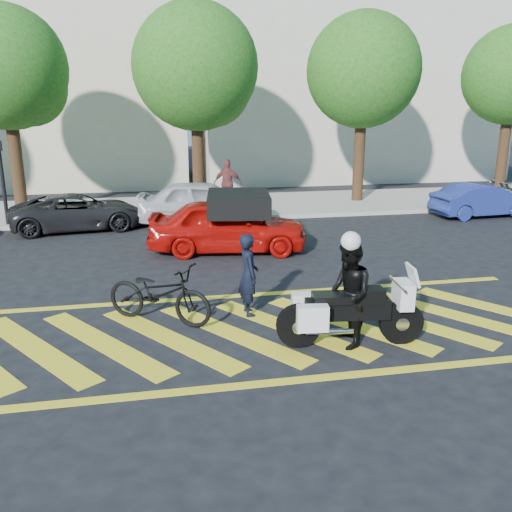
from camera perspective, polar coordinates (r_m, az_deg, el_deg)
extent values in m
plane|color=black|center=(9.90, 0.81, -7.84)|extent=(90.00, 90.00, 0.00)
cube|color=#9E998E|center=(21.31, -5.98, 5.14)|extent=(60.00, 5.00, 0.15)
cube|color=yellow|center=(9.91, -22.12, -9.01)|extent=(2.43, 3.21, 0.01)
cube|color=yellow|center=(9.75, -15.70, -8.82)|extent=(2.43, 3.21, 0.01)
cube|color=yellow|center=(9.71, -9.15, -8.50)|extent=(2.43, 3.21, 0.01)
cube|color=yellow|center=(9.80, -2.65, -8.08)|extent=(2.43, 3.21, 0.01)
cube|color=yellow|center=(10.01, 3.64, -7.58)|extent=(2.43, 3.21, 0.01)
cube|color=yellow|center=(10.33, 9.59, -7.01)|extent=(2.43, 3.21, 0.01)
cube|color=yellow|center=(10.75, 15.12, -6.42)|extent=(2.43, 3.21, 0.01)
cube|color=yellow|center=(11.27, 20.17, -5.83)|extent=(2.43, 3.21, 0.01)
cube|color=yellow|center=(11.86, 24.74, -5.25)|extent=(2.43, 3.21, 0.01)
cube|color=yellow|center=(8.24, 3.65, -12.98)|extent=(12.00, 0.20, 0.01)
cube|color=yellow|center=(11.63, -1.15, -4.15)|extent=(12.00, 0.20, 0.01)
cube|color=beige|center=(30.50, -23.83, 16.40)|extent=(16.00, 8.00, 10.00)
cube|color=beige|center=(31.84, 9.23, 18.30)|extent=(16.00, 8.00, 11.00)
cylinder|color=black|center=(21.46, -23.91, 9.16)|extent=(0.44, 0.44, 4.00)
sphere|color=#195717|center=(21.40, -24.89, 17.55)|extent=(4.20, 4.20, 4.20)
sphere|color=#195717|center=(21.55, -22.90, 16.05)|extent=(2.73, 2.73, 2.73)
cylinder|color=black|center=(21.05, -6.13, 10.29)|extent=(0.44, 0.44, 4.00)
sphere|color=#195717|center=(21.00, -6.41, 19.19)|extent=(4.60, 4.60, 4.60)
sphere|color=#195717|center=(21.33, -4.74, 17.32)|extent=(2.99, 2.99, 2.99)
cylinder|color=black|center=(22.59, 10.80, 10.47)|extent=(0.44, 0.44, 4.00)
sphere|color=#195717|center=(22.54, 11.23, 18.62)|extent=(4.40, 4.40, 4.40)
sphere|color=#195717|center=(23.02, 12.29, 16.85)|extent=(2.86, 2.86, 2.86)
cylinder|color=black|center=(25.73, 24.57, 9.96)|extent=(0.44, 0.44, 4.00)
sphere|color=#195717|center=(25.68, 25.38, 16.83)|extent=(4.00, 4.00, 4.00)
cylinder|color=black|center=(19.37, -25.12, 7.26)|extent=(0.12, 0.12, 3.20)
imported|color=black|center=(10.37, -0.79, -1.98)|extent=(0.42, 0.61, 1.61)
imported|color=black|center=(10.23, -10.17, -3.90)|extent=(2.21, 1.78, 1.13)
cylinder|color=black|center=(9.16, 4.47, -7.34)|extent=(0.76, 0.25, 0.75)
cylinder|color=silver|center=(9.16, 4.47, -7.34)|extent=(0.25, 0.21, 0.23)
cylinder|color=black|center=(9.59, 15.02, -6.79)|extent=(0.76, 0.25, 0.75)
cylinder|color=silver|center=(9.59, 15.02, -6.79)|extent=(0.25, 0.21, 0.23)
cube|color=black|center=(9.22, 9.61, -5.48)|extent=(1.44, 0.46, 0.34)
cube|color=black|center=(9.23, 11.72, -4.08)|extent=(0.55, 0.40, 0.25)
cube|color=black|center=(9.08, 7.93, -4.36)|extent=(0.66, 0.46, 0.14)
cube|color=silver|center=(9.41, 15.24, -3.92)|extent=(0.30, 0.50, 0.45)
cube|color=silver|center=(9.37, 5.33, -5.19)|extent=(0.53, 0.26, 0.43)
cube|color=silver|center=(8.83, 5.97, -6.55)|extent=(0.53, 0.26, 0.43)
imported|color=black|center=(9.12, 9.70, -3.99)|extent=(0.79, 0.96, 1.83)
imported|color=#B70C08|center=(14.93, -3.00, 3.24)|extent=(4.53, 2.34, 1.47)
imported|color=black|center=(18.52, -18.16, 4.44)|extent=(4.43, 2.49, 1.17)
imported|color=silver|center=(18.36, -5.49, 5.61)|extent=(4.63, 2.35, 1.51)
imported|color=navy|center=(21.28, 22.71, 5.44)|extent=(3.76, 1.55, 1.21)
imported|color=brown|center=(20.63, -2.98, 7.63)|extent=(1.15, 0.75, 1.82)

